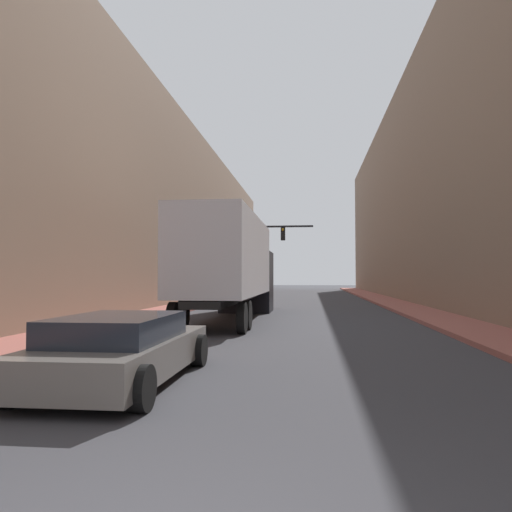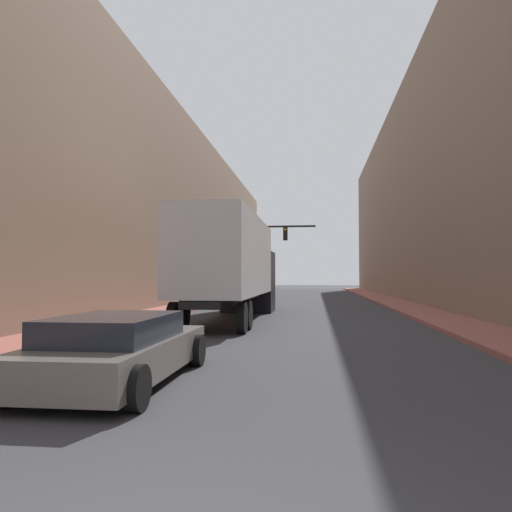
% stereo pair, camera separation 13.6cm
% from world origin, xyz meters
% --- Properties ---
extents(sidewalk_right, '(2.23, 80.00, 0.15)m').
position_xyz_m(sidewalk_right, '(6.29, 30.00, 0.07)').
color(sidewalk_right, '#9E564C').
rests_on(sidewalk_right, ground).
extents(sidewalk_left, '(2.23, 80.00, 0.15)m').
position_xyz_m(sidewalk_left, '(-6.29, 30.00, 0.07)').
color(sidewalk_left, '#9E564C').
rests_on(sidewalk_left, ground).
extents(building_right, '(6.00, 80.00, 15.79)m').
position_xyz_m(building_right, '(10.40, 30.00, 7.89)').
color(building_right, '#846B56').
rests_on(building_right, ground).
extents(building_left, '(6.00, 80.00, 12.85)m').
position_xyz_m(building_left, '(-10.40, 30.00, 6.42)').
color(building_left, '#846B56').
rests_on(building_left, ground).
extents(semi_truck, '(2.53, 12.39, 4.10)m').
position_xyz_m(semi_truck, '(-2.25, 17.85, 2.30)').
color(semi_truck, silver).
rests_on(semi_truck, ground).
extents(sedan_car, '(2.15, 4.76, 1.16)m').
position_xyz_m(sedan_car, '(-2.19, 5.50, 0.58)').
color(sedan_car, slate).
rests_on(sedan_car, ground).
extents(traffic_signal_gantry, '(6.31, 0.35, 5.55)m').
position_xyz_m(traffic_signal_gantry, '(-3.44, 31.48, 3.89)').
color(traffic_signal_gantry, black).
rests_on(traffic_signal_gantry, ground).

